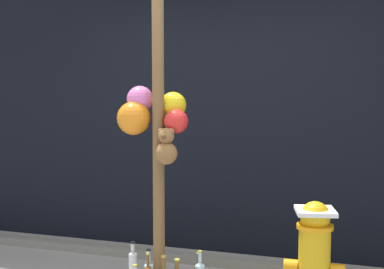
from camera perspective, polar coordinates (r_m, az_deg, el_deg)
The scene contains 6 objects.
building_wall at distance 4.99m, azimuth 2.82°, elevation 4.24°, with size 10.00×0.20×3.08m.
curb_strip at distance 4.80m, azimuth 1.28°, elevation -14.09°, with size 8.00×0.12×0.08m, color slate.
memorial_post at distance 3.75m, azimuth -4.26°, elevation 5.63°, with size 0.70×0.39×2.99m.
fire_hydrant at distance 3.75m, azimuth 13.75°, elevation -13.39°, with size 0.42×0.32×0.84m.
bottle_3 at distance 4.29m, azimuth -6.75°, elevation -14.80°, with size 0.07×0.07×0.38m.
litter_0 at distance 5.00m, azimuth 0.51°, elevation -13.69°, with size 0.10×0.12×0.01m, color silver.
Camera 1 is at (1.21, -2.96, 1.63)m, focal length 46.82 mm.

